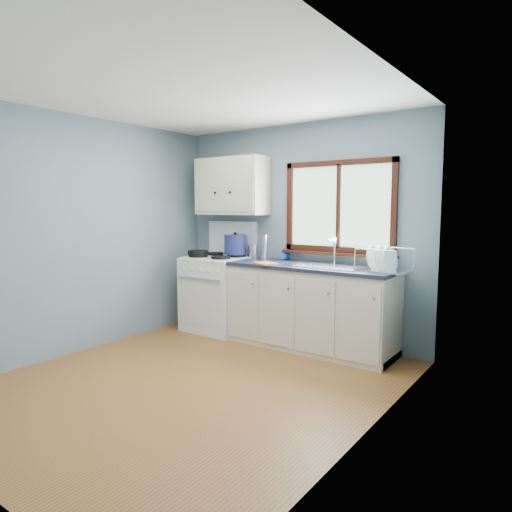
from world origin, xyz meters
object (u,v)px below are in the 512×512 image
Objects in this scene: skillet at (198,252)px; dish_rack at (383,265)px; stockpot at (235,244)px; gas_range at (218,291)px; thermos at (264,248)px; sink at (326,272)px; utensil_crock at (253,251)px; base_cabinets at (310,311)px.

skillet is 0.72× the size of dish_rack.
skillet is at bearing -140.10° from stockpot.
gas_range is at bearing 37.61° from skillet.
thermos is at bearing -5.41° from stockpot.
sink reaches higher than skillet.
utensil_crock reaches higher than sink.
thermos is (0.65, 0.09, 0.58)m from gas_range.
skillet is 2.30m from dish_rack.
thermos is (-0.66, 0.07, 0.66)m from base_cabinets.
gas_range is at bearing -172.26° from thermos.
sink reaches higher than base_cabinets.
gas_range is 4.51× the size of thermos.
gas_range reaches higher than skillet.
thermos is (-0.84, 0.07, 0.21)m from sink.
thermos reaches higher than base_cabinets.
sink is at bearing 0.71° from gas_range.
sink is 2.27× the size of stockpot.
gas_range is at bearing -179.29° from sink.
base_cabinets is 5.01× the size of stockpot.
skillet is at bearing -163.16° from thermos.
gas_range reaches higher than base_cabinets.
gas_range reaches higher than utensil_crock.
base_cabinets is at bearing -5.97° from thermos.
base_cabinets is 1.12m from utensil_crock.
utensil_crock is 1.33× the size of thermos.
thermos is at bearing 175.27° from sink.
gas_range reaches higher than stockpot.
utensil_crock is at bearing 152.49° from thermos.
base_cabinets is at bearing 0.82° from gas_range.
stockpot is at bearing -173.39° from dish_rack.
skillet is 0.68m from utensil_crock.
gas_range reaches higher than dish_rack.
stockpot is (0.35, 0.30, 0.10)m from skillet.
gas_range is 3.38× the size of utensil_crock.
sink is at bearing -0.13° from base_cabinets.
skillet is at bearing -173.05° from base_cabinets.
thermos is at bearing 174.03° from base_cabinets.
thermos is at bearing -27.51° from utensil_crock.
thermos reaches higher than skillet.
stockpot is 0.70× the size of dish_rack.
dish_rack is (2.29, 0.16, -0.00)m from skillet.
base_cabinets is 1.60m from skillet.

